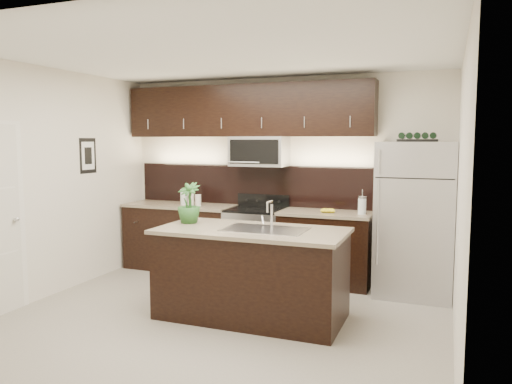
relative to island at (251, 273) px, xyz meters
The scene contains 12 objects.
ground 0.58m from the island, 143.16° to the right, with size 4.50×4.50×0.00m, color gray.
room_walls 1.30m from the island, 147.87° to the right, with size 4.52×4.02×2.71m.
counter_run 1.66m from the island, 115.87° to the left, with size 3.51×0.65×0.94m.
upper_fixtures 2.44m from the island, 113.04° to the left, with size 3.49×0.40×1.66m.
island is the anchor object (origin of this frame).
sink_faucet 0.51m from the island, ahead, with size 0.84×0.50×0.28m.
refrigerator 2.14m from the island, 43.01° to the left, with size 0.88×0.80×1.83m, color #B2B2B7.
wine_rack 2.53m from the island, 43.01° to the left, with size 0.45×0.28×0.11m.
plant 1.05m from the island, behind, with size 0.25×0.25×0.45m, color #265522.
canisters 2.15m from the island, 136.48° to the left, with size 0.33×0.12×0.22m.
french_press 1.80m from the island, 57.91° to the left, with size 0.10×0.10×0.30m.
bananas 1.56m from the island, 73.10° to the left, with size 0.19×0.15×0.06m, color yellow.
Camera 1 is at (2.14, -4.53, 1.86)m, focal length 35.00 mm.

